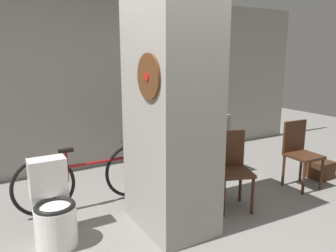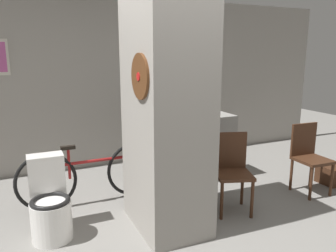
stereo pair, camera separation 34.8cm
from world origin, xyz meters
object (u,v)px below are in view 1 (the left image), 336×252
object	(u,v)px
toilet	(53,210)
chair_near_pillar	(231,166)
bicycle	(91,177)
chair_by_doorway	(300,151)
bottle_tall	(187,108)

from	to	relation	value
toilet	chair_near_pillar	xyz separation A→B (m)	(1.92, -0.25, 0.17)
bicycle	chair_near_pillar	bearing A→B (deg)	-30.51
chair_near_pillar	chair_by_doorway	bearing A→B (deg)	19.41
chair_near_pillar	bicycle	distance (m)	1.62
chair_by_doorway	bicycle	distance (m)	2.71
chair_near_pillar	toilet	bearing A→B (deg)	-168.53
toilet	bottle_tall	world-z (taller)	bottle_tall
toilet	chair_by_doorway	size ratio (longest dim) A/B	0.88
bicycle	toilet	bearing A→B (deg)	-132.74
toilet	bottle_tall	xyz separation A→B (m)	(1.98, 0.77, 0.69)
chair_near_pillar	chair_by_doorway	distance (m)	1.19
chair_by_doorway	bottle_tall	size ratio (longest dim) A/B	3.04
bottle_tall	chair_by_doorway	bearing A→B (deg)	-41.75
toilet	bottle_tall	bearing A→B (deg)	21.31
chair_by_doorway	chair_near_pillar	bearing A→B (deg)	-176.82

